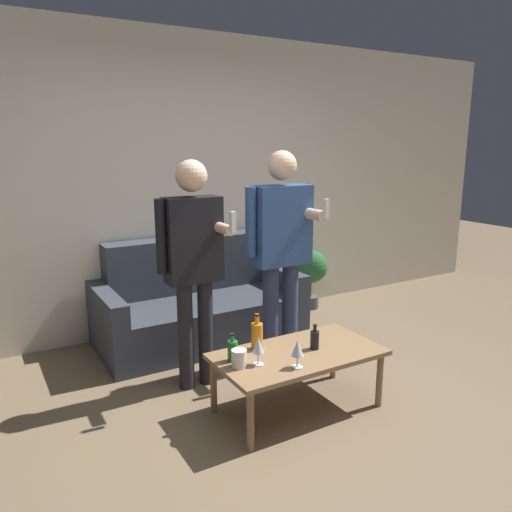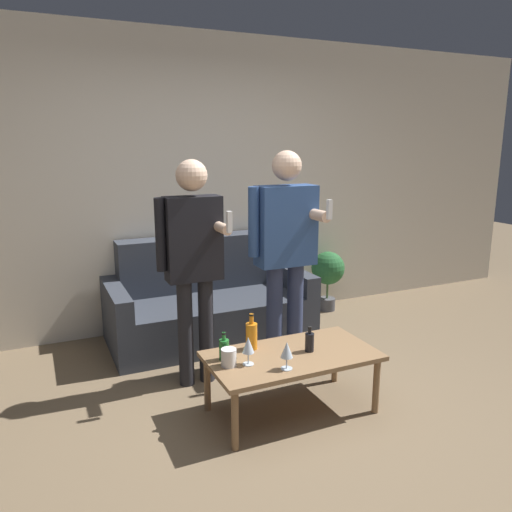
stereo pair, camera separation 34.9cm
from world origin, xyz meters
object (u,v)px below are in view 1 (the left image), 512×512
Objects in this scene: couch at (197,305)px; coffee_table at (298,358)px; person_standing_left at (193,256)px; bottle_orange at (233,350)px; person_standing_right at (281,243)px.

couch is 1.62× the size of coffee_table.
person_standing_left reaches higher than couch.
bottle_orange is (-0.36, -1.37, 0.17)m from couch.
bottle_orange is at bearing -141.42° from person_standing_right.
coffee_table is at bearing -87.49° from couch.
bottle_orange is (-0.43, 0.10, 0.11)m from coffee_table.
coffee_table is 6.09× the size of bottle_orange.
person_standing_left is at bearing 124.23° from coffee_table.
person_standing_right is (0.30, 0.68, 0.61)m from coffee_table.
couch is 9.86× the size of bottle_orange.
couch is 1.09× the size of person_standing_left.
couch is 1.05× the size of person_standing_right.
coffee_table is 0.96m from person_standing_right.
coffee_table is at bearing -113.84° from person_standing_right.
couch is 1.12m from person_standing_left.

